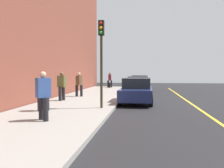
# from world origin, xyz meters

# --- Properties ---
(ground_plane) EXTENTS (56.00, 56.00, 0.00)m
(ground_plane) POSITION_xyz_m (0.00, 0.00, 0.00)
(ground_plane) COLOR black
(sidewalk) EXTENTS (28.00, 4.60, 0.15)m
(sidewalk) POSITION_xyz_m (0.00, -3.30, 0.07)
(sidewalk) COLOR gray
(sidewalk) RESTS_ON ground
(lane_stripe_centre) EXTENTS (28.00, 0.14, 0.01)m
(lane_stripe_centre) POSITION_xyz_m (0.00, 3.20, 0.00)
(lane_stripe_centre) COLOR gold
(lane_stripe_centre) RESTS_ON ground
(parked_car_black) EXTENTS (4.37, 1.91, 1.51)m
(parked_car_black) POSITION_xyz_m (-11.55, -0.10, 0.76)
(parked_car_black) COLOR black
(parked_car_black) RESTS_ON ground
(parked_car_silver) EXTENTS (4.41, 1.97, 1.51)m
(parked_car_silver) POSITION_xyz_m (-5.10, -0.09, 0.76)
(parked_car_silver) COLOR black
(parked_car_silver) RESTS_ON ground
(parked_car_navy) EXTENTS (4.56, 1.97, 1.51)m
(parked_car_navy) POSITION_xyz_m (0.36, -0.01, 0.76)
(parked_car_navy) COLOR black
(parked_car_navy) RESTS_ON ground
(pedestrian_navy_coat) EXTENTS (0.51, 0.50, 1.63)m
(pedestrian_navy_coat) POSITION_xyz_m (4.86, -3.99, 1.02)
(pedestrian_navy_coat) COLOR black
(pedestrian_navy_coat) RESTS_ON sidewalk
(pedestrian_olive_coat) EXTENTS (0.56, 0.52, 1.72)m
(pedestrian_olive_coat) POSITION_xyz_m (0.89, -4.51, 1.07)
(pedestrian_olive_coat) COLOR black
(pedestrian_olive_coat) RESTS_ON sidewalk
(pedestrian_burgundy_coat) EXTENTS (0.51, 0.54, 1.67)m
(pedestrian_burgundy_coat) POSITION_xyz_m (-12.15, -3.43, 1.04)
(pedestrian_burgundy_coat) COLOR black
(pedestrian_burgundy_coat) RESTS_ON sidewalk
(pedestrian_blue_coat) EXTENTS (0.54, 0.54, 1.74)m
(pedestrian_blue_coat) POSITION_xyz_m (6.95, -3.10, 1.08)
(pedestrian_blue_coat) COLOR black
(pedestrian_blue_coat) RESTS_ON sidewalk
(pedestrian_brown_coat) EXTENTS (0.51, 0.55, 1.69)m
(pedestrian_brown_coat) POSITION_xyz_m (-1.76, -4.15, 1.05)
(pedestrian_brown_coat) COLOR black
(pedestrian_brown_coat) RESTS_ON sidewalk
(traffic_light_pole) EXTENTS (0.35, 0.26, 4.15)m
(traffic_light_pole) POSITION_xyz_m (3.66, -1.59, 2.97)
(traffic_light_pole) COLOR #2D2D19
(traffic_light_pole) RESTS_ON sidewalk
(rolling_suitcase) EXTENTS (0.34, 0.22, 0.91)m
(rolling_suitcase) POSITION_xyz_m (-11.72, -3.43, 0.43)
(rolling_suitcase) COLOR black
(rolling_suitcase) RESTS_ON sidewalk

